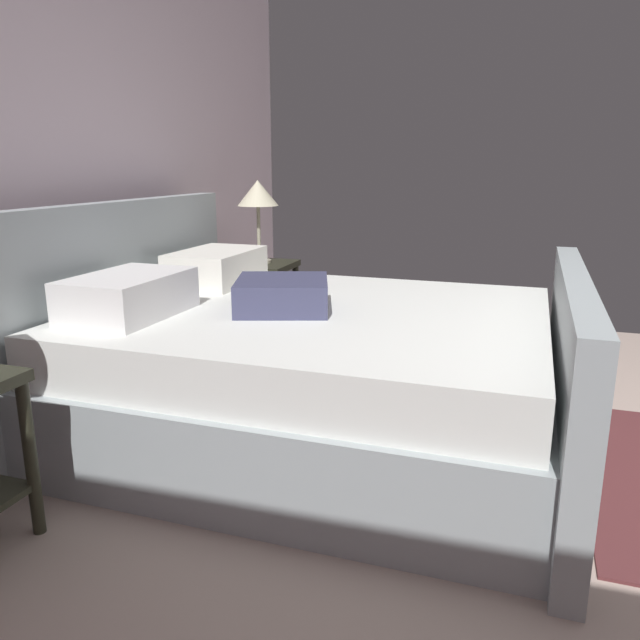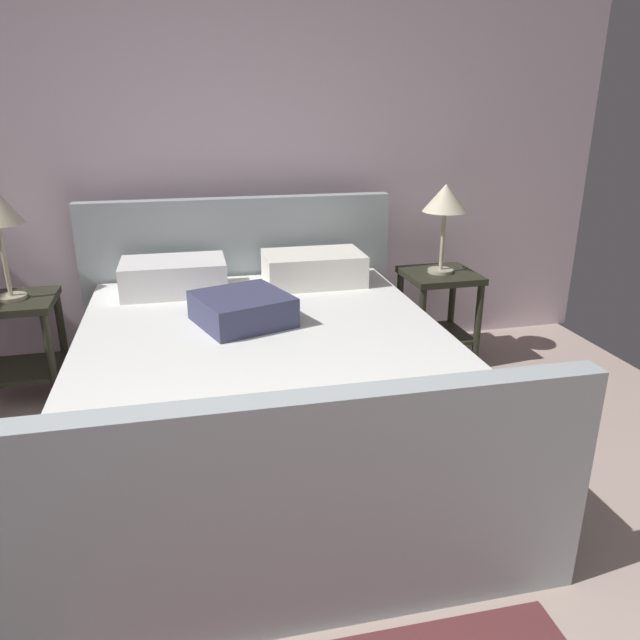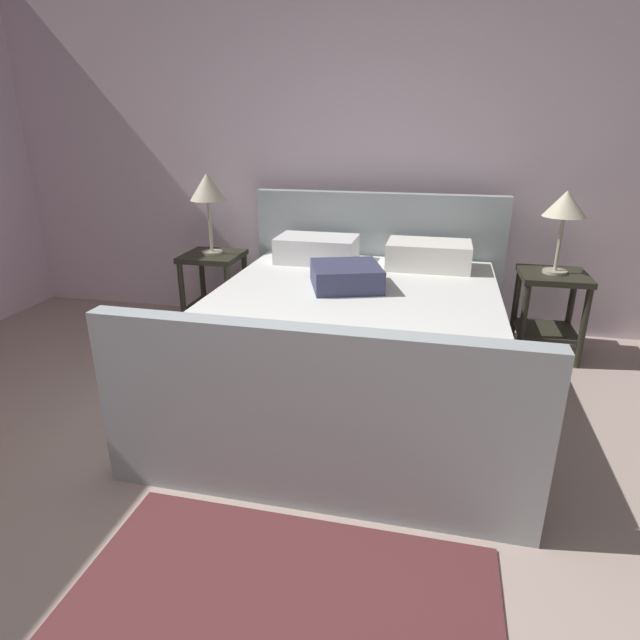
# 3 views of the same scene
# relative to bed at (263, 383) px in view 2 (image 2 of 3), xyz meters

# --- Properties ---
(wall_back) EXTENTS (5.66, 0.12, 2.75)m
(wall_back) POSITION_rel_bed_xyz_m (-0.31, 1.28, 1.03)
(wall_back) COLOR silver
(wall_back) RESTS_ON ground
(bed) EXTENTS (1.90, 2.25, 1.08)m
(bed) POSITION_rel_bed_xyz_m (0.00, 0.00, 0.00)
(bed) COLOR #A5B1B3
(bed) RESTS_ON ground
(nightstand_right) EXTENTS (0.44, 0.44, 0.60)m
(nightstand_right) POSITION_rel_bed_xyz_m (1.25, 0.80, 0.06)
(nightstand_right) COLOR #2B2C1F
(nightstand_right) RESTS_ON ground
(table_lamp_right) EXTENTS (0.27, 0.27, 0.55)m
(table_lamp_right) POSITION_rel_bed_xyz_m (1.25, 0.80, 0.70)
(table_lamp_right) COLOR #B7B293
(table_lamp_right) RESTS_ON nightstand_right
(nightstand_left) EXTENTS (0.44, 0.44, 0.60)m
(nightstand_left) POSITION_rel_bed_xyz_m (-1.25, 0.84, 0.06)
(nightstand_left) COLOR #2B2C1F
(nightstand_left) RESTS_ON ground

